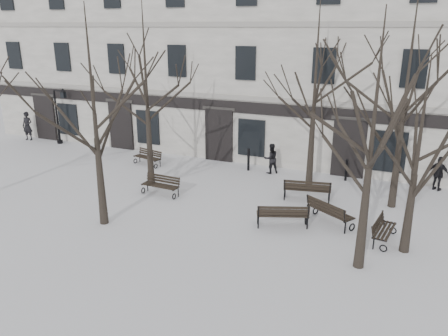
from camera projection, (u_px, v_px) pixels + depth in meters
The scene contains 20 objects.
ground at pixel (220, 228), 16.35m from camera, with size 100.00×100.00×0.00m, color silver.
building at pixel (306, 56), 25.98m from camera, with size 40.40×10.20×11.40m.
tree_1 at pixel (92, 93), 15.24m from camera, with size 5.60×5.60×8.00m.
tree_2 at pixel (375, 114), 12.25m from camera, with size 5.43×5.43×7.76m.
tree_3 at pixel (420, 134), 13.44m from camera, with size 4.54×4.54×6.48m.
tree_4 at pixel (145, 71), 19.50m from camera, with size 5.91×5.91×8.45m.
tree_5 at pixel (316, 71), 19.04m from camera, with size 5.99×5.99×8.56m.
tree_6 at pixel (408, 74), 16.64m from camera, with size 6.11×6.11×8.73m.
bench_0 at pixel (161, 185), 19.47m from camera, with size 1.77×0.72×0.87m.
bench_1 at pixel (283, 214), 16.26m from camera, with size 2.02×1.32×0.97m.
bench_2 at pixel (329, 211), 16.54m from camera, with size 1.97×1.60×0.97m.
bench_3 at pixel (148, 157), 23.67m from camera, with size 1.74×0.96×0.84m.
bench_4 at pixel (307, 189), 18.75m from camera, with size 2.09×1.09×1.01m.
bench_5 at pixel (383, 229), 15.25m from camera, with size 0.83×1.72×0.83m.
lamp_post at pixel (59, 112), 27.45m from camera, with size 1.11×0.41×3.55m.
bollard_a at pixel (248, 159), 22.70m from camera, with size 0.16×0.16×1.21m.
bollard_b at pixel (346, 169), 21.21m from camera, with size 0.14×0.14×1.10m.
pedestrian_a at pixel (29, 140), 29.02m from camera, with size 0.69×0.45×1.88m, color black.
pedestrian_b at pixel (270, 173), 22.49m from camera, with size 0.76×0.59×1.56m, color black.
pedestrian_c at pixel (436, 190), 20.14m from camera, with size 0.94×0.39×1.61m, color black.
Camera 1 is at (5.93, -13.60, 7.22)m, focal length 35.00 mm.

